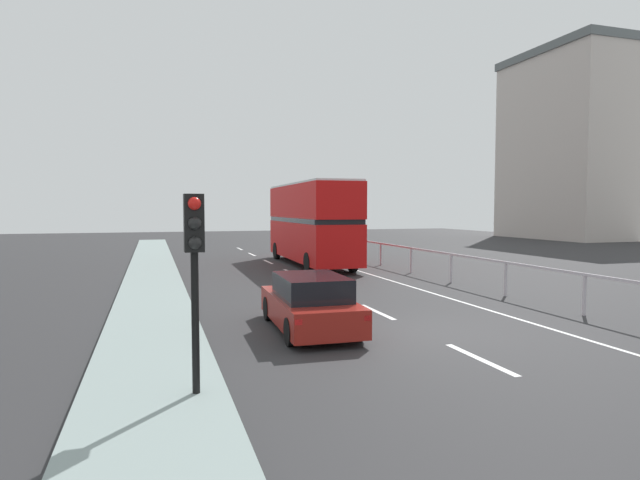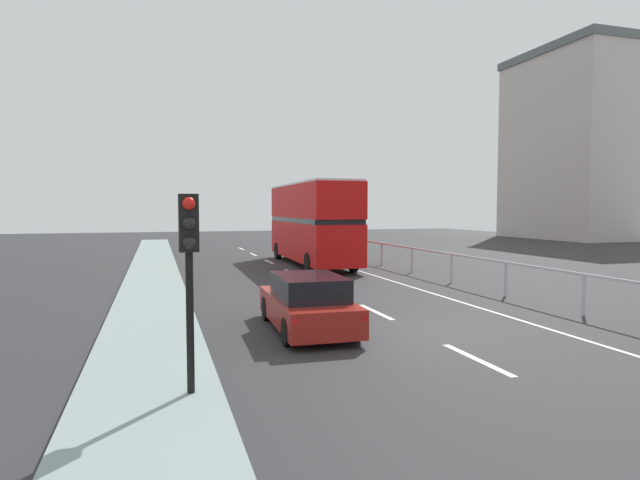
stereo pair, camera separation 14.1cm
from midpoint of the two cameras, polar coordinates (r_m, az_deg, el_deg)
ground_plane at (r=13.52m, az=10.74°, el=-9.91°), size 73.22×120.00×0.10m
near_sidewalk_kerb at (r=11.97m, az=-17.65°, el=-11.17°), size 2.30×80.00×0.14m
lane_paint_markings at (r=21.93m, az=4.98°, el=-4.58°), size 3.45×46.00×0.01m
bridge_side_railing at (r=23.75m, az=12.09°, el=-1.66°), size 0.10×42.00×1.22m
distant_building_block at (r=64.01m, az=29.64°, el=8.78°), size 20.15×13.38×18.99m
double_decker_bus_red at (r=28.33m, az=-0.77°, el=2.01°), size 2.66×10.42×4.40m
hatchback_car_near at (r=13.23m, az=-1.05°, el=-6.94°), size 1.91×4.29×1.41m
traffic_signal_pole at (r=8.38m, az=-13.59°, el=-0.50°), size 0.30×0.42×3.14m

